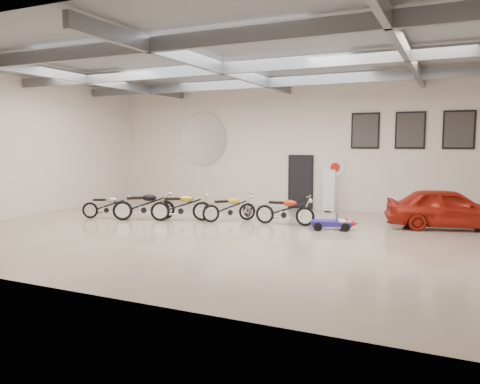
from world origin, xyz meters
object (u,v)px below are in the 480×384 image
at_px(motorcycle_black, 144,204).
at_px(motorcycle_yellow, 229,207).
at_px(motorcycle_silver, 107,206).
at_px(go_kart, 335,221).
at_px(motorcycle_red, 285,210).
at_px(vintage_car, 448,208).
at_px(motorcycle_gold, 181,206).
at_px(banner_stand, 329,190).

bearing_deg(motorcycle_black, motorcycle_yellow, -15.40).
bearing_deg(motorcycle_silver, motorcycle_black, -9.08).
bearing_deg(motorcycle_yellow, go_kart, -44.77).
xyz_separation_m(motorcycle_yellow, go_kart, (3.62, -0.03, -0.22)).
xyz_separation_m(motorcycle_red, vintage_car, (4.81, 1.52, 0.13)).
bearing_deg(motorcycle_gold, motorcycle_red, -14.08).
xyz_separation_m(banner_stand, vintage_car, (4.23, -1.92, -0.22)).
xyz_separation_m(motorcycle_black, motorcycle_yellow, (2.80, 0.96, -0.06)).
height_order(motorcycle_red, go_kart, motorcycle_red).
bearing_deg(banner_stand, motorcycle_red, -98.35).
height_order(motorcycle_silver, motorcycle_gold, motorcycle_gold).
height_order(motorcycle_silver, go_kart, motorcycle_silver).
distance_m(banner_stand, motorcycle_yellow, 4.38).
xyz_separation_m(motorcycle_black, motorcycle_red, (4.73, 1.10, -0.04)).
relative_size(motorcycle_black, go_kart, 1.41).
bearing_deg(motorcycle_gold, motorcycle_yellow, -4.40).
xyz_separation_m(banner_stand, motorcycle_yellow, (-2.50, -3.58, -0.37)).
bearing_deg(motorcycle_black, go_kart, -26.10).
distance_m(motorcycle_yellow, go_kart, 3.62).
relative_size(motorcycle_red, vintage_car, 0.52).
bearing_deg(motorcycle_red, banner_stand, 76.45).
xyz_separation_m(go_kart, vintage_car, (3.12, 1.68, 0.37)).
distance_m(banner_stand, motorcycle_gold, 5.82).
xyz_separation_m(motorcycle_gold, vintage_car, (8.26, 2.27, 0.10)).
distance_m(motorcycle_silver, motorcycle_red, 6.23).
xyz_separation_m(motorcycle_gold, go_kart, (5.14, 0.58, -0.26)).
relative_size(motorcycle_yellow, vintage_car, 0.50).
relative_size(motorcycle_black, motorcycle_yellow, 1.12).
xyz_separation_m(motorcycle_silver, motorcycle_black, (1.34, 0.30, 0.08)).
bearing_deg(go_kart, motorcycle_black, 169.42).
bearing_deg(motorcycle_yellow, banner_stand, 10.73).
distance_m(banner_stand, motorcycle_red, 3.50).
height_order(motorcycle_yellow, go_kart, motorcycle_yellow).
bearing_deg(banner_stand, vintage_car, -23.32).
bearing_deg(motorcycle_gold, vintage_car, -11.04).
height_order(motorcycle_black, motorcycle_yellow, motorcycle_black).
xyz_separation_m(motorcycle_silver, go_kart, (7.76, 1.24, -0.19)).
bearing_deg(motorcycle_red, go_kart, -9.79).
relative_size(motorcycle_black, motorcycle_gold, 1.01).
bearing_deg(motorcycle_gold, go_kart, -19.91).
distance_m(motorcycle_gold, vintage_car, 8.56).
bearing_deg(vintage_car, motorcycle_gold, 91.53).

